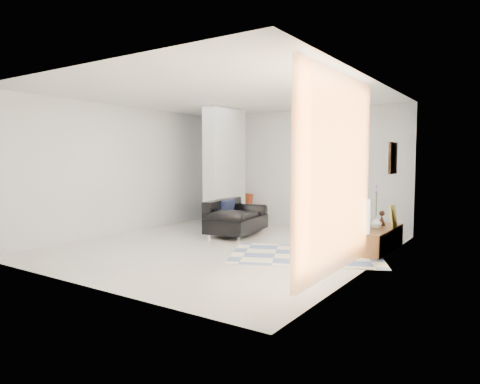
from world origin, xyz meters
The scene contains 17 objects.
floor centered at (0.00, 0.00, 0.00)m, with size 6.00×6.00×0.00m, color beige.
ceiling centered at (0.00, 0.00, 2.80)m, with size 6.00×6.00×0.00m, color white.
wall_back centered at (0.00, 3.00, 1.40)m, with size 6.00×6.00×0.00m, color silver.
wall_front centered at (0.00, -3.00, 1.40)m, with size 6.00×6.00×0.00m, color silver.
wall_left centered at (-2.75, 0.00, 1.40)m, with size 6.00×6.00×0.00m, color silver.
wall_right centered at (2.75, 0.00, 1.40)m, with size 6.00×6.00×0.00m, color silver.
partition_column centered at (-1.10, 1.60, 1.40)m, with size 0.35×1.20×2.80m, color #AAAEB1.
hallway_door centered at (-2.10, 2.96, 1.02)m, with size 0.85×0.06×2.04m, color silver.
curtain centered at (2.67, -1.15, 1.45)m, with size 2.55×2.55×0.00m, color orange.
wall_art centered at (2.72, 1.31, 1.65)m, with size 0.04×0.45×0.55m, color #321B0D.
media_console centered at (2.52, 1.31, 0.21)m, with size 0.45×1.62×0.80m.
loveseat centered at (-0.52, 1.13, 0.36)m, with size 1.09×1.61×0.76m.
daybed centered at (-1.49, 2.64, 0.43)m, with size 1.62×0.91×0.77m.
area_rug centered at (1.60, 0.20, 0.01)m, with size 2.50×1.66×0.01m, color beige.
cylinder_lamp centered at (2.50, 0.61, 0.69)m, with size 0.11×0.11×0.58m, color beige.
bronze_figurine centered at (2.47, 1.63, 0.54)m, with size 0.14×0.14×0.27m, color black, non-canonical shape.
vase centered at (2.47, 1.26, 0.51)m, with size 0.20×0.20×0.21m, color silver.
Camera 1 is at (4.65, -6.37, 1.63)m, focal length 32.00 mm.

